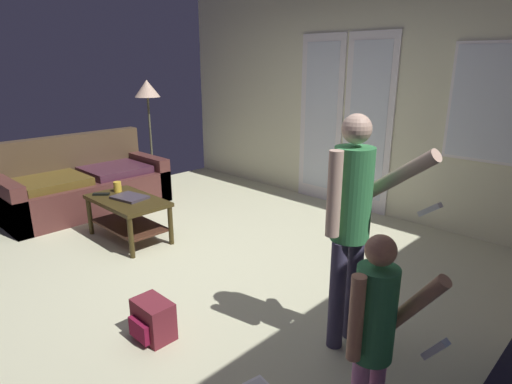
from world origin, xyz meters
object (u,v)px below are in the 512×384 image
coffee_table (128,210)px  backpack (153,320)px  leather_couch (83,186)px  laptop_closed (130,197)px  tv_remote_black (101,194)px  person_child (375,333)px  person_adult (353,214)px  cup_near_edge (118,187)px  floor_lamp (147,94)px

coffee_table → backpack: coffee_table is taller
leather_couch → coffee_table: (1.27, -0.10, 0.03)m
leather_couch → laptop_closed: leather_couch is taller
leather_couch → tv_remote_black: bearing=-13.4°
leather_couch → coffee_table: 1.28m
person_child → laptop_closed: bearing=169.1°
coffee_table → laptop_closed: (0.01, 0.02, 0.14)m
person_adult → leather_couch: bearing=179.9°
person_adult → cup_near_edge: person_adult is taller
coffee_table → person_adult: (2.58, 0.09, 0.59)m
backpack → person_adult: bearing=42.0°
coffee_table → backpack: size_ratio=3.23×
backpack → laptop_closed: 1.82m
coffee_table → floor_lamp: (-1.59, 1.32, 1.02)m
laptop_closed → tv_remote_black: size_ratio=1.99×
coffee_table → person_adult: bearing=2.1°
leather_couch → coffee_table: leather_couch is taller
coffee_table → backpack: (1.62, -0.77, -0.19)m
coffee_table → cup_near_edge: size_ratio=8.37×
leather_couch → cup_near_edge: 1.00m
floor_lamp → laptop_closed: (1.60, -1.30, -0.89)m
person_child → backpack: (-1.50, -0.19, -0.54)m
person_child → laptop_closed: (-3.11, 0.60, -0.22)m
coffee_table → laptop_closed: 0.14m
laptop_closed → tv_remote_black: 0.35m
person_child → leather_couch: bearing=171.2°
person_adult → tv_remote_black: person_adult is taller
cup_near_edge → tv_remote_black: bearing=-92.3°
leather_couch → backpack: leather_couch is taller
laptop_closed → floor_lamp: bearing=129.9°
person_adult → laptop_closed: size_ratio=4.48×
backpack → cup_near_edge: (-1.92, 0.83, 0.37)m
floor_lamp → leather_couch: bearing=-75.5°
cup_near_edge → coffee_table: bearing=-11.7°
backpack → tv_remote_black: 2.06m
cup_near_edge → floor_lamp: bearing=135.7°
cup_near_edge → backpack: bearing=-23.3°
leather_couch → person_child: 4.47m
laptop_closed → person_adult: bearing=-9.5°
laptop_closed → tv_remote_black: bearing=-166.1°
floor_lamp → laptop_closed: floor_lamp is taller
tv_remote_black → floor_lamp: bearing=86.2°
person_child → tv_remote_black: 3.47m
laptop_closed → leather_couch: bearing=165.3°
leather_couch → person_child: person_child is taller
person_adult → laptop_closed: bearing=-178.4°
person_child → tv_remote_black: bearing=172.5°
person_adult → backpack: person_adult is taller
coffee_table → tv_remote_black: size_ratio=5.41×
backpack → laptop_closed: laptop_closed is taller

